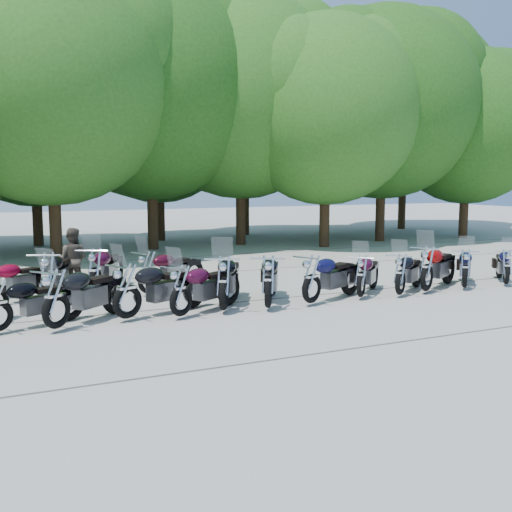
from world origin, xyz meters
name	(u,v)px	position (x,y,z in m)	size (l,w,h in m)	color
ground	(284,313)	(0.00, 0.00, 0.00)	(90.00, 90.00, 0.00)	#A5A195
tree_3	(49,83)	(-3.57, 11.24, 6.32)	(8.70, 8.70, 10.67)	#3A2614
tree_4	(150,88)	(0.54, 13.09, 6.64)	(9.13, 9.13, 11.20)	#3A2614
tree_5	(240,96)	(4.61, 13.20, 6.57)	(9.04, 9.04, 11.10)	#3A2614
tree_6	(326,111)	(7.55, 10.82, 5.81)	(8.00, 8.00, 9.82)	#3A2614
tree_7	(383,104)	(11.20, 11.78, 6.39)	(8.79, 8.79, 10.79)	#3A2614
tree_8	(467,127)	(15.83, 11.20, 5.47)	(7.53, 7.53, 9.25)	#3A2614
tree_11	(33,119)	(-3.76, 16.43, 5.49)	(7.56, 7.56, 9.28)	#3A2614
tree_12	(158,119)	(1.80, 16.47, 5.72)	(7.88, 7.88, 9.67)	#3A2614
tree_13	(245,119)	(6.69, 17.47, 6.04)	(8.31, 8.31, 10.20)	#3A2614
tree_14	(325,123)	(10.68, 16.09, 5.83)	(8.02, 8.02, 9.84)	#3A2614
tree_15	(405,108)	(16.61, 17.02, 7.03)	(9.67, 9.67, 11.86)	#3A2614
motorcycle_2	(56,297)	(-4.78, 0.38, 0.70)	(0.75, 2.47, 1.40)	black
motorcycle_3	(127,289)	(-3.34, 0.64, 0.69)	(0.75, 2.45, 1.38)	black
motorcycle_4	(181,289)	(-2.25, 0.40, 0.65)	(0.70, 2.31, 1.31)	#380720
motorcycle_5	(224,281)	(-1.22, 0.54, 0.72)	(0.78, 2.56, 1.45)	black
motorcycle_6	(268,280)	(-0.21, 0.37, 0.71)	(0.76, 2.51, 1.42)	black
motorcycle_7	(312,277)	(0.93, 0.41, 0.68)	(0.73, 2.40, 1.36)	black
motorcycle_8	(361,275)	(2.43, 0.56, 0.62)	(0.66, 2.18, 1.23)	#390720
motorcycle_9	(401,273)	(3.47, 0.38, 0.62)	(0.67, 2.20, 1.24)	black
motorcycle_10	(427,267)	(4.38, 0.46, 0.70)	(0.75, 2.48, 1.40)	#800504
motorcycle_11	(465,267)	(5.67, 0.45, 0.62)	(0.66, 2.18, 1.23)	black
motorcycle_12	(507,266)	(7.10, 0.38, 0.58)	(0.63, 2.05, 1.16)	#0E0C37
motorcycle_14	(48,276)	(-4.66, 3.04, 0.71)	(0.76, 2.51, 1.42)	black
motorcycle_15	(95,270)	(-3.53, 3.32, 0.72)	(0.78, 2.55, 1.44)	#36071F
motorcycle_16	(148,271)	(-2.24, 3.20, 0.64)	(0.69, 2.28, 1.29)	#340714
rider_1	(72,260)	(-3.88, 4.67, 0.84)	(0.82, 0.64, 1.68)	#4C4236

